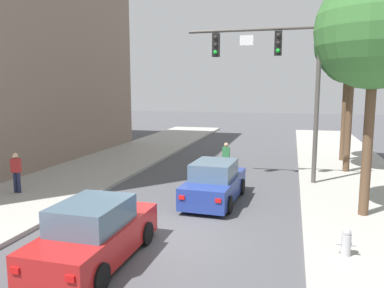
# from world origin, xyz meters

# --- Properties ---
(ground_plane) EXTENTS (120.00, 120.00, 0.00)m
(ground_plane) POSITION_xyz_m (0.00, 0.00, 0.00)
(ground_plane) COLOR #4C4C51
(traffic_signal_mast) EXTENTS (5.91, 0.38, 7.50)m
(traffic_signal_mast) POSITION_xyz_m (2.96, 7.10, 5.31)
(traffic_signal_mast) COLOR #514C47
(traffic_signal_mast) RESTS_ON sidewalk_right
(car_lead_blue) EXTENTS (1.98, 4.31, 1.60)m
(car_lead_blue) POSITION_xyz_m (0.76, 3.61, 0.72)
(car_lead_blue) COLOR navy
(car_lead_blue) RESTS_ON ground
(car_following_red) EXTENTS (1.87, 4.26, 1.60)m
(car_following_red) POSITION_xyz_m (-1.11, -2.26, 0.72)
(car_following_red) COLOR #B21E1E
(car_following_red) RESTS_ON ground
(pedestrian_sidewalk_left_walker) EXTENTS (0.36, 0.22, 1.64)m
(pedestrian_sidewalk_left_walker) POSITION_xyz_m (-7.15, 2.26, 1.06)
(pedestrian_sidewalk_left_walker) COLOR #232847
(pedestrian_sidewalk_left_walker) RESTS_ON sidewalk_left
(pedestrian_crossing_road) EXTENTS (0.36, 0.22, 1.64)m
(pedestrian_crossing_road) POSITION_xyz_m (0.39, 8.38, 0.91)
(pedestrian_crossing_road) COLOR #232847
(pedestrian_crossing_road) RESTS_ON ground
(fire_hydrant) EXTENTS (0.48, 0.24, 0.72)m
(fire_hydrant) POSITION_xyz_m (5.01, -0.60, 0.51)
(fire_hydrant) COLOR #B2B2B7
(fire_hydrant) RESTS_ON sidewalk_right
(street_tree_nearest) EXTENTS (3.74, 3.74, 7.89)m
(street_tree_nearest) POSITION_xyz_m (6.00, 2.93, 6.14)
(street_tree_nearest) COLOR brown
(street_tree_nearest) RESTS_ON sidewalk_right
(street_tree_second) EXTENTS (3.70, 3.70, 8.22)m
(street_tree_second) POSITION_xyz_m (6.34, 10.05, 6.48)
(street_tree_second) COLOR brown
(street_tree_second) RESTS_ON sidewalk_right
(street_tree_third) EXTENTS (2.88, 2.88, 7.39)m
(street_tree_third) POSITION_xyz_m (6.52, 13.25, 6.03)
(street_tree_third) COLOR brown
(street_tree_third) RESTS_ON sidewalk_right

